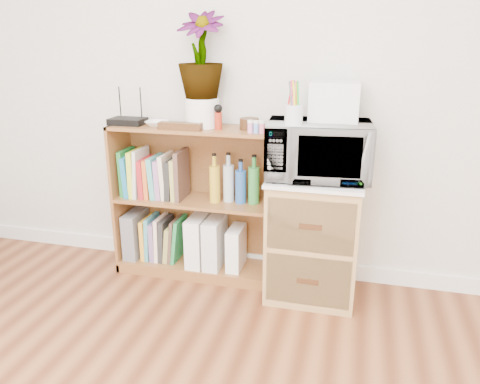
% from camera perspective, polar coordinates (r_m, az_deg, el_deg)
% --- Properties ---
extents(skirting_board, '(4.00, 0.02, 0.10)m').
position_cam_1_polar(skirting_board, '(3.12, 1.69, -8.36)').
color(skirting_board, white).
rests_on(skirting_board, ground).
extents(bookshelf, '(1.00, 0.30, 0.95)m').
position_cam_1_polar(bookshelf, '(2.92, -5.55, -1.29)').
color(bookshelf, brown).
rests_on(bookshelf, ground).
extents(wicker_unit, '(0.50, 0.45, 0.70)m').
position_cam_1_polar(wicker_unit, '(2.75, 8.94, -5.57)').
color(wicker_unit, '#9E7542').
rests_on(wicker_unit, ground).
extents(microwave, '(0.58, 0.42, 0.31)m').
position_cam_1_polar(microwave, '(2.57, 9.49, 5.06)').
color(microwave, silver).
rests_on(microwave, wicker_unit).
extents(pen_cup, '(0.09, 0.09, 0.10)m').
position_cam_1_polar(pen_cup, '(2.43, 6.56, 9.33)').
color(pen_cup, silver).
rests_on(pen_cup, microwave).
extents(small_appliance, '(0.26, 0.22, 0.21)m').
position_cam_1_polar(small_appliance, '(2.59, 11.48, 10.80)').
color(small_appliance, white).
rests_on(small_appliance, microwave).
extents(router, '(0.21, 0.14, 0.04)m').
position_cam_1_polar(router, '(2.94, -13.52, 8.39)').
color(router, black).
rests_on(router, bookshelf).
extents(white_bowl, '(0.13, 0.13, 0.03)m').
position_cam_1_polar(white_bowl, '(2.85, -10.09, 8.23)').
color(white_bowl, white).
rests_on(white_bowl, bookshelf).
extents(plant_pot, '(0.20, 0.20, 0.17)m').
position_cam_1_polar(plant_pot, '(2.78, -4.63, 9.65)').
color(plant_pot, white).
rests_on(plant_pot, bookshelf).
extents(potted_plant, '(0.27, 0.27, 0.48)m').
position_cam_1_polar(potted_plant, '(2.75, -4.80, 16.32)').
color(potted_plant, '#3B6F2C').
rests_on(potted_plant, plant_pot).
extents(trinket_box, '(0.25, 0.06, 0.04)m').
position_cam_1_polar(trinket_box, '(2.72, -7.29, 7.97)').
color(trinket_box, '#3C2010').
rests_on(trinket_box, bookshelf).
extents(kokeshi_doll, '(0.04, 0.04, 0.10)m').
position_cam_1_polar(kokeshi_doll, '(2.70, -2.66, 8.64)').
color(kokeshi_doll, '#9F2713').
rests_on(kokeshi_doll, bookshelf).
extents(wooden_bowl, '(0.11, 0.11, 0.06)m').
position_cam_1_polar(wooden_bowl, '(2.70, 1.12, 8.32)').
color(wooden_bowl, '#321F0D').
rests_on(wooden_bowl, bookshelf).
extents(paint_jars, '(0.10, 0.04, 0.05)m').
position_cam_1_polar(paint_jars, '(2.60, 1.97, 7.77)').
color(paint_jars, pink).
rests_on(paint_jars, bookshelf).
extents(file_box, '(0.09, 0.24, 0.30)m').
position_cam_1_polar(file_box, '(3.18, -12.56, -4.94)').
color(file_box, slate).
rests_on(file_box, bookshelf).
extents(magazine_holder_left, '(0.10, 0.25, 0.32)m').
position_cam_1_polar(magazine_holder_left, '(3.00, -5.12, -5.82)').
color(magazine_holder_left, white).
rests_on(magazine_holder_left, bookshelf).
extents(magazine_holder_mid, '(0.10, 0.25, 0.32)m').
position_cam_1_polar(magazine_holder_mid, '(2.97, -3.06, -6.07)').
color(magazine_holder_mid, silver).
rests_on(magazine_holder_mid, bookshelf).
extents(magazine_holder_right, '(0.08, 0.21, 0.27)m').
position_cam_1_polar(magazine_holder_right, '(2.94, -0.48, -6.80)').
color(magazine_holder_right, white).
rests_on(magazine_holder_right, bookshelf).
extents(cookbooks, '(0.40, 0.20, 0.31)m').
position_cam_1_polar(cookbooks, '(2.97, -10.41, 2.04)').
color(cookbooks, '#1F762E').
rests_on(cookbooks, bookshelf).
extents(liquor_bottles, '(0.30, 0.07, 0.29)m').
position_cam_1_polar(liquor_bottles, '(2.80, -0.67, 1.47)').
color(liquor_bottles, gold).
rests_on(liquor_bottles, bookshelf).
extents(lower_books, '(0.26, 0.19, 0.29)m').
position_cam_1_polar(lower_books, '(3.10, -9.37, -5.60)').
color(lower_books, gold).
rests_on(lower_books, bookshelf).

